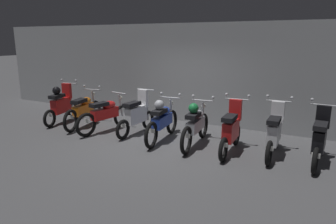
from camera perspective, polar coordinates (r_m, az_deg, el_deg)
The scene contains 11 objects.
ground_plane at distance 7.70m, azimuth -2.28°, elevation -5.91°, with size 80.00×80.00×0.00m, color #4C4C4F.
back_wall at distance 9.53m, azimuth 5.13°, elevation 7.03°, with size 16.00×0.30×2.99m, color gray.
motorbike_slot_0 at distance 10.07m, azimuth -19.00°, elevation 1.35°, with size 0.58×1.67×1.29m.
motorbike_slot_1 at distance 9.46m, azimuth -15.24°, elevation 0.40°, with size 0.61×1.93×1.15m.
motorbike_slot_2 at distance 8.79m, azimuth -11.40°, elevation -0.38°, with size 0.60×1.93×1.03m.
motorbike_slot_3 at distance 8.44m, azimuth -5.76°, elevation -0.52°, with size 0.56×1.68×1.18m.
motorbike_slot_4 at distance 7.83m, azimuth -1.04°, elevation -1.51°, with size 0.59×1.95×1.15m.
motorbike_slot_5 at distance 7.49m, azimuth 5.12°, elevation -2.27°, with size 0.59×1.95×1.15m.
motorbike_slot_6 at distance 7.15m, azimuth 11.56°, elevation -3.26°, with size 0.59×1.68×1.29m.
motorbike_slot_7 at distance 7.18m, azimuth 18.96°, elevation -3.64°, with size 0.59×1.68×1.29m.
motorbike_slot_8 at distance 7.11m, azimuth 26.11°, elevation -4.47°, with size 0.59×1.68×1.29m.
Camera 1 is at (3.66, -6.27, 2.54)m, focal length 33.14 mm.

